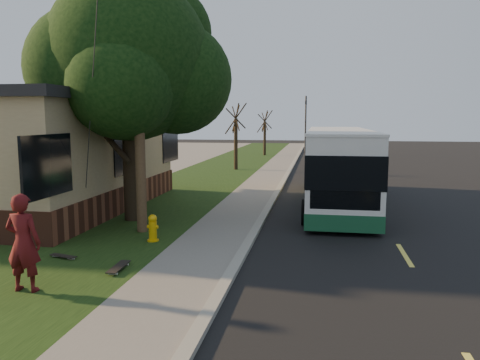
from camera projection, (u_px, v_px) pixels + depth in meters
name	position (u px, v px, depth m)	size (l,w,h in m)	color
ground	(247.00, 248.00, 12.37)	(120.00, 120.00, 0.00)	black
road	(366.00, 192.00, 21.48)	(8.00, 80.00, 0.01)	black
curb	(279.00, 189.00, 22.13)	(0.25, 80.00, 0.12)	gray
sidewalk	(258.00, 189.00, 22.30)	(2.00, 80.00, 0.08)	slate
grass_verge	(187.00, 187.00, 22.88)	(5.00, 80.00, 0.07)	black
building_lot	(3.00, 183.00, 24.53)	(15.00, 80.00, 0.04)	slate
fire_hydrant	(153.00, 228.00, 12.74)	(0.32, 0.32, 0.74)	#E1A80B
utility_pole	(138.00, 75.00, 13.27)	(2.86, 3.21, 9.07)	#473321
leafy_tree	(131.00, 63.00, 14.96)	(6.30, 6.00, 7.80)	black
bare_tree_near	(236.00, 137.00, 30.25)	(1.38, 1.21, 4.31)	black
bare_tree_far	(265.00, 134.00, 41.92)	(1.38, 1.21, 4.03)	black
traffic_signal	(306.00, 120.00, 45.10)	(0.18, 0.22, 5.50)	#2D2D30
transit_bus	(338.00, 165.00, 18.49)	(2.52, 10.91, 2.96)	silver
skateboarder	(23.00, 243.00, 8.98)	(0.70, 0.46, 1.93)	#4E0F12
skateboard_main	(119.00, 267.00, 10.35)	(0.27, 0.93, 0.09)	black
skateboard_spare	(63.00, 256.00, 11.22)	(0.74, 0.35, 0.07)	black
dumpster	(32.00, 187.00, 18.41)	(1.72, 1.52, 1.29)	black
distant_car	(333.00, 153.00, 36.31)	(1.65, 4.09, 1.39)	black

